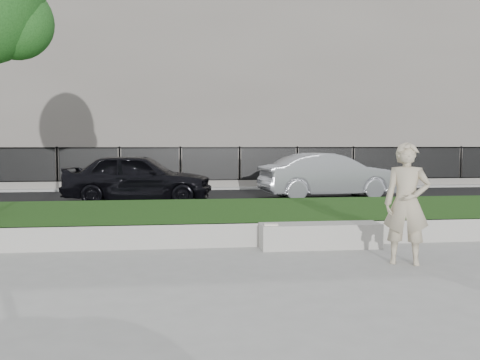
{
  "coord_description": "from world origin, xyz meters",
  "views": [
    {
      "loc": [
        -0.87,
        -7.8,
        1.75
      ],
      "look_at": [
        0.26,
        1.2,
        1.12
      ],
      "focal_mm": 40.0,
      "sensor_mm": 36.0,
      "label": 1
    }
  ],
  "objects": [
    {
      "name": "grass_bank",
      "position": [
        0.0,
        3.0,
        0.2
      ],
      "size": [
        34.0,
        4.0,
        0.4
      ],
      "primitive_type": "cube",
      "color": "black",
      "rests_on": "ground"
    },
    {
      "name": "grass_kerb",
      "position": [
        0.0,
        1.04,
        0.2
      ],
      "size": [
        34.0,
        0.08,
        0.4
      ],
      "primitive_type": "cube",
      "color": "#A5A29A",
      "rests_on": "ground"
    },
    {
      "name": "ground",
      "position": [
        0.0,
        0.0,
        0.0
      ],
      "size": [
        90.0,
        90.0,
        0.0
      ],
      "primitive_type": "plane",
      "color": "gray",
      "rests_on": "ground"
    },
    {
      "name": "far_pavement",
      "position": [
        0.0,
        13.0,
        0.06
      ],
      "size": [
        34.0,
        3.0,
        0.12
      ],
      "primitive_type": "cube",
      "color": "gray",
      "rests_on": "ground"
    },
    {
      "name": "building_facade",
      "position": [
        0.0,
        20.0,
        5.0
      ],
      "size": [
        34.0,
        10.0,
        10.0
      ],
      "primitive_type": "cube",
      "color": "slate",
      "rests_on": "ground"
    },
    {
      "name": "stone_bench",
      "position": [
        1.56,
        0.8,
        0.21
      ],
      "size": [
        2.01,
        0.5,
        0.41
      ],
      "primitive_type": "cube",
      "color": "#A5A29A",
      "rests_on": "ground"
    },
    {
      "name": "man",
      "position": [
        2.47,
        -0.5,
        0.88
      ],
      "size": [
        0.76,
        0.65,
        1.76
      ],
      "primitive_type": "imported",
      "rotation": [
        0.0,
        0.0,
        -0.42
      ],
      "color": "#B5A98B",
      "rests_on": "ground"
    },
    {
      "name": "street",
      "position": [
        0.0,
        8.5,
        0.02
      ],
      "size": [
        34.0,
        7.0,
        0.04
      ],
      "primitive_type": "cube",
      "color": "black",
      "rests_on": "ground"
    },
    {
      "name": "iron_fence",
      "position": [
        0.0,
        12.0,
        0.54
      ],
      "size": [
        32.0,
        0.3,
        1.5
      ],
      "color": "slate",
      "rests_on": "far_pavement"
    },
    {
      "name": "book",
      "position": [
        0.7,
        0.7,
        0.42
      ],
      "size": [
        0.24,
        0.18,
        0.02
      ],
      "primitive_type": "cube",
      "rotation": [
        0.0,
        0.0,
        -0.11
      ],
      "color": "white",
      "rests_on": "stone_bench"
    },
    {
      "name": "car_dark",
      "position": [
        -1.86,
        7.7,
        0.75
      ],
      "size": [
        4.37,
        2.21,
        1.43
      ],
      "primitive_type": "imported",
      "rotation": [
        0.0,
        0.0,
        1.44
      ],
      "color": "black",
      "rests_on": "street"
    },
    {
      "name": "car_silver",
      "position": [
        3.91,
        8.24,
        0.74
      ],
      "size": [
        4.37,
        1.94,
        1.39
      ],
      "primitive_type": "imported",
      "rotation": [
        0.0,
        0.0,
        1.68
      ],
      "color": "#94969C",
      "rests_on": "street"
    }
  ]
}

